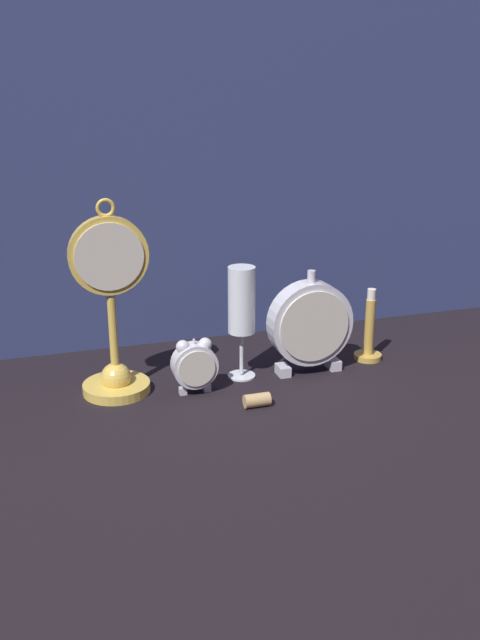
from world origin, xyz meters
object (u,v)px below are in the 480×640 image
brass_candlestick (369,337)px  mantel_clock_silver (310,324)px  wine_cork (257,400)px  pocket_watch_on_stand (113,321)px  champagne_flute (242,307)px  alarm_clock_twin_bell (195,364)px

brass_candlestick → mantel_clock_silver: bearing=-169.6°
mantel_clock_silver → wine_cork: (-0.13, -0.10, -0.08)m
brass_candlestick → wine_cork: 0.29m
pocket_watch_on_stand → champagne_flute: 0.22m
champagne_flute → alarm_clock_twin_bell: bearing=-156.4°
alarm_clock_twin_bell → champagne_flute: champagne_flute is taller
pocket_watch_on_stand → mantel_clock_silver: (0.34, -0.02, -0.03)m
pocket_watch_on_stand → brass_candlestick: bearing=0.5°
brass_candlestick → champagne_flute: bearing=-178.6°
champagne_flute → mantel_clock_silver: bearing=-8.3°
mantel_clock_silver → wine_cork: size_ratio=4.44×
alarm_clock_twin_bell → wine_cork: alarm_clock_twin_bell is taller
mantel_clock_silver → alarm_clock_twin_bell: bearing=-173.6°
pocket_watch_on_stand → mantel_clock_silver: bearing=-3.3°
alarm_clock_twin_bell → brass_candlestick: 0.35m
pocket_watch_on_stand → brass_candlestick: 0.47m
alarm_clock_twin_bell → champagne_flute: size_ratio=0.48×
pocket_watch_on_stand → mantel_clock_silver: size_ratio=1.74×
brass_candlestick → wine_cork: (-0.26, -0.13, -0.03)m
mantel_clock_silver → champagne_flute: (-0.12, 0.02, 0.04)m
alarm_clock_twin_bell → champagne_flute: bearing=23.6°
mantel_clock_silver → brass_candlestick: bearing=10.4°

